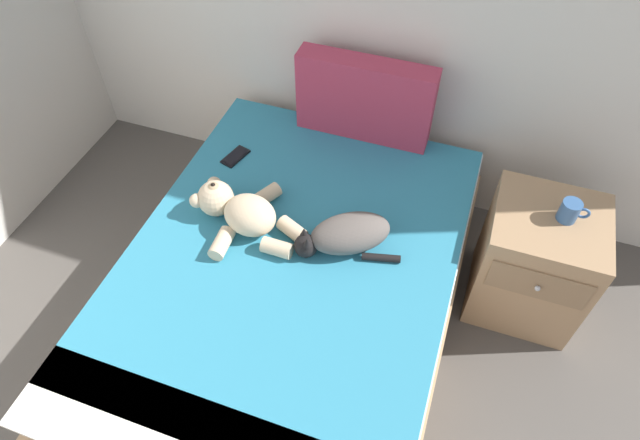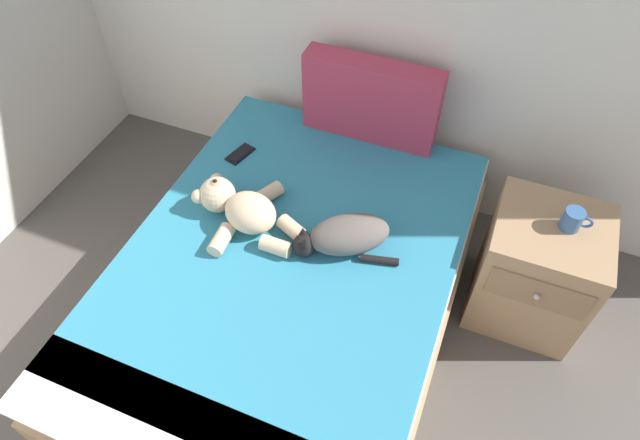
{
  "view_description": "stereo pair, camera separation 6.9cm",
  "coord_description": "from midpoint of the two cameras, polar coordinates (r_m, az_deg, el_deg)",
  "views": [
    {
      "loc": [
        2.21,
        2.21,
        2.3
      ],
      "look_at": [
        1.72,
        3.62,
        0.55
      ],
      "focal_mm": 30.29,
      "sensor_mm": 36.0,
      "label": 1
    },
    {
      "loc": [
        2.27,
        2.23,
        2.3
      ],
      "look_at": [
        1.72,
        3.62,
        0.55
      ],
      "focal_mm": 30.29,
      "sensor_mm": 36.0,
      "label": 2
    }
  ],
  "objects": [
    {
      "name": "teddy_bear",
      "position": [
        2.34,
        -9.26,
        0.92
      ],
      "size": [
        0.54,
        0.46,
        0.17
      ],
      "color": "beige",
      "rests_on": "bed"
    },
    {
      "name": "bed",
      "position": [
        2.45,
        -3.87,
        -7.56
      ],
      "size": [
        1.39,
        1.92,
        0.49
      ],
      "color": "#9E7A56",
      "rests_on": "ground_plane"
    },
    {
      "name": "nightstand",
      "position": [
        2.64,
        20.88,
        -4.16
      ],
      "size": [
        0.47,
        0.48,
        0.6
      ],
      "color": "#9E7A56",
      "rests_on": "ground_plane"
    },
    {
      "name": "cat",
      "position": [
        2.23,
        1.87,
        -1.59
      ],
      "size": [
        0.44,
        0.35,
        0.15
      ],
      "color": "#59514C",
      "rests_on": "bed"
    },
    {
      "name": "mug",
      "position": [
        2.4,
        24.17,
        0.86
      ],
      "size": [
        0.12,
        0.08,
        0.09
      ],
      "color": "#33598C",
      "rests_on": "nightstand"
    },
    {
      "name": "patterned_cushion",
      "position": [
        2.67,
        3.98,
        12.61
      ],
      "size": [
        0.67,
        0.13,
        0.42
      ],
      "color": "#A5334C",
      "rests_on": "bed"
    },
    {
      "name": "cell_phone",
      "position": [
        2.69,
        -9.67,
        6.63
      ],
      "size": [
        0.11,
        0.16,
        0.01
      ],
      "color": "black",
      "rests_on": "bed"
    }
  ]
}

